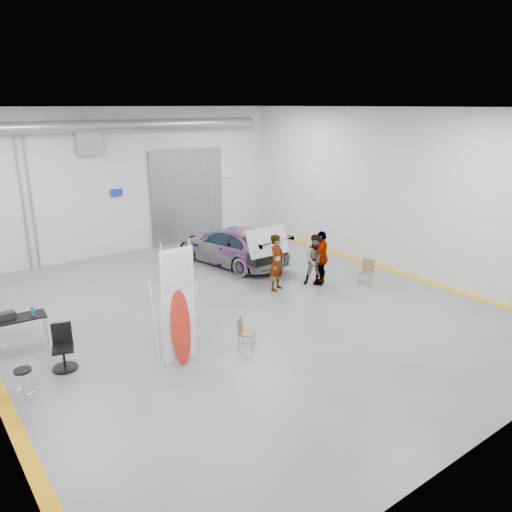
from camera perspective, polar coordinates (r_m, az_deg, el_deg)
ground at (r=15.55m, az=-2.27°, el=-6.07°), size 16.00×16.00×0.00m
room_shell at (r=16.44m, az=-6.18°, el=9.86°), size 14.02×16.18×6.01m
sedan_car at (r=19.74m, az=-2.86°, el=1.22°), size 2.88×5.33×1.47m
person_a at (r=16.83m, az=2.41°, el=-0.75°), size 0.83×0.71×1.94m
person_b at (r=17.44m, az=6.92°, el=-0.43°), size 1.12×1.07×1.81m
person_c at (r=17.50m, az=7.48°, el=-0.19°), size 1.19×0.98×1.93m
surfboard_display at (r=12.07m, az=-8.74°, el=-6.80°), size 0.88×0.25×3.11m
folding_chair_near at (r=13.12m, az=-1.11°, el=-9.42°), size 0.53×0.59×0.81m
folding_chair_far at (r=17.88m, az=12.47°, el=-2.38°), size 0.56×0.69×0.90m
shop_stool at (r=11.98m, az=-24.93°, el=-13.25°), size 0.38×0.38×0.75m
work_table at (r=14.39m, az=-25.69°, el=-6.38°), size 1.31×0.73×1.03m
office_chair at (r=12.92m, az=-21.25°, el=-9.98°), size 0.60×0.63×1.10m
trunk_lid at (r=17.76m, az=1.20°, el=1.96°), size 1.71×1.04×0.04m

